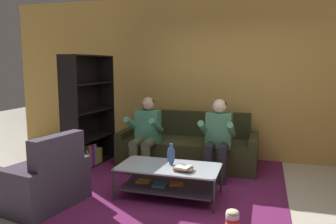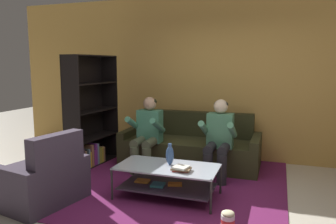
{
  "view_description": "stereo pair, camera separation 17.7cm",
  "coord_description": "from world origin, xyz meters",
  "px_view_note": "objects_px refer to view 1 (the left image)",
  "views": [
    {
      "loc": [
        0.77,
        -3.44,
        1.69
      ],
      "look_at": [
        -0.5,
        0.81,
        1.04
      ],
      "focal_mm": 35.0,
      "sensor_mm": 36.0,
      "label": 1
    },
    {
      "loc": [
        0.94,
        -3.38,
        1.69
      ],
      "look_at": [
        -0.5,
        0.81,
        1.04
      ],
      "focal_mm": 35.0,
      "sensor_mm": 36.0,
      "label": 2
    }
  ],
  "objects_px": {
    "armchair": "(41,182)",
    "popcorn_tub": "(232,220)",
    "person_seated_left": "(146,131)",
    "coffee_table": "(168,176)",
    "bookshelf": "(85,125)",
    "couch": "(188,147)",
    "person_seated_right": "(218,135)",
    "vase": "(171,155)",
    "book_stack": "(183,168)"
  },
  "relations": [
    {
      "from": "bookshelf",
      "to": "armchair",
      "type": "bearing_deg",
      "value": -78.46
    },
    {
      "from": "vase",
      "to": "bookshelf",
      "type": "height_order",
      "value": "bookshelf"
    },
    {
      "from": "person_seated_left",
      "to": "popcorn_tub",
      "type": "height_order",
      "value": "person_seated_left"
    },
    {
      "from": "book_stack",
      "to": "bookshelf",
      "type": "bearing_deg",
      "value": 151.94
    },
    {
      "from": "coffee_table",
      "to": "bookshelf",
      "type": "xyz_separation_m",
      "value": [
        -1.71,
        0.9,
        0.42
      ]
    },
    {
      "from": "armchair",
      "to": "bookshelf",
      "type": "bearing_deg",
      "value": 101.54
    },
    {
      "from": "couch",
      "to": "armchair",
      "type": "distance_m",
      "value": 2.48
    },
    {
      "from": "coffee_table",
      "to": "bookshelf",
      "type": "height_order",
      "value": "bookshelf"
    },
    {
      "from": "person_seated_right",
      "to": "bookshelf",
      "type": "relative_size",
      "value": 0.64
    },
    {
      "from": "bookshelf",
      "to": "person_seated_left",
      "type": "bearing_deg",
      "value": 0.77
    },
    {
      "from": "couch",
      "to": "person_seated_right",
      "type": "distance_m",
      "value": 0.85
    },
    {
      "from": "person_seated_right",
      "to": "vase",
      "type": "relative_size",
      "value": 4.23
    },
    {
      "from": "person_seated_right",
      "to": "person_seated_left",
      "type": "bearing_deg",
      "value": -179.99
    },
    {
      "from": "person_seated_right",
      "to": "book_stack",
      "type": "height_order",
      "value": "person_seated_right"
    },
    {
      "from": "person_seated_left",
      "to": "popcorn_tub",
      "type": "xyz_separation_m",
      "value": [
        1.52,
        -1.54,
        -0.53
      ]
    },
    {
      "from": "vase",
      "to": "armchair",
      "type": "distance_m",
      "value": 1.61
    },
    {
      "from": "armchair",
      "to": "person_seated_right",
      "type": "bearing_deg",
      "value": 39.93
    },
    {
      "from": "bookshelf",
      "to": "couch",
      "type": "bearing_deg",
      "value": 18.35
    },
    {
      "from": "vase",
      "to": "book_stack",
      "type": "bearing_deg",
      "value": -42.66
    },
    {
      "from": "person_seated_right",
      "to": "vase",
      "type": "bearing_deg",
      "value": -118.7
    },
    {
      "from": "armchair",
      "to": "book_stack",
      "type": "bearing_deg",
      "value": 18.1
    },
    {
      "from": "person_seated_left",
      "to": "person_seated_right",
      "type": "relative_size",
      "value": 1.0
    },
    {
      "from": "vase",
      "to": "coffee_table",
      "type": "bearing_deg",
      "value": -107.49
    },
    {
      "from": "person_seated_right",
      "to": "vase",
      "type": "height_order",
      "value": "person_seated_right"
    },
    {
      "from": "couch",
      "to": "popcorn_tub",
      "type": "height_order",
      "value": "couch"
    },
    {
      "from": "couch",
      "to": "coffee_table",
      "type": "height_order",
      "value": "couch"
    },
    {
      "from": "couch",
      "to": "armchair",
      "type": "xyz_separation_m",
      "value": [
        -1.31,
        -2.1,
        -0.0
      ]
    },
    {
      "from": "person_seated_left",
      "to": "person_seated_right",
      "type": "xyz_separation_m",
      "value": [
        1.14,
        0.0,
        0.0
      ]
    },
    {
      "from": "vase",
      "to": "popcorn_tub",
      "type": "distance_m",
      "value": 1.17
    },
    {
      "from": "bookshelf",
      "to": "popcorn_tub",
      "type": "bearing_deg",
      "value": -30.48
    },
    {
      "from": "popcorn_tub",
      "to": "person_seated_right",
      "type": "bearing_deg",
      "value": 103.94
    },
    {
      "from": "person_seated_left",
      "to": "coffee_table",
      "type": "bearing_deg",
      "value": -54.77
    },
    {
      "from": "person_seated_left",
      "to": "couch",
      "type": "bearing_deg",
      "value": 42.85
    },
    {
      "from": "person_seated_right",
      "to": "popcorn_tub",
      "type": "distance_m",
      "value": 1.67
    },
    {
      "from": "person_seated_left",
      "to": "book_stack",
      "type": "relative_size",
      "value": 5.06
    },
    {
      "from": "coffee_table",
      "to": "vase",
      "type": "relative_size",
      "value": 4.6
    },
    {
      "from": "coffee_table",
      "to": "armchair",
      "type": "xyz_separation_m",
      "value": [
        -1.39,
        -0.66,
        0.02
      ]
    },
    {
      "from": "vase",
      "to": "popcorn_tub",
      "type": "relative_size",
      "value": 1.28
    },
    {
      "from": "armchair",
      "to": "popcorn_tub",
      "type": "bearing_deg",
      "value": 1.05
    },
    {
      "from": "person_seated_right",
      "to": "armchair",
      "type": "height_order",
      "value": "person_seated_right"
    },
    {
      "from": "coffee_table",
      "to": "vase",
      "type": "height_order",
      "value": "vase"
    },
    {
      "from": "person_seated_right",
      "to": "armchair",
      "type": "relative_size",
      "value": 1.1
    },
    {
      "from": "coffee_table",
      "to": "armchair",
      "type": "bearing_deg",
      "value": -154.75
    },
    {
      "from": "bookshelf",
      "to": "popcorn_tub",
      "type": "xyz_separation_m",
      "value": [
        2.58,
        -1.52,
        -0.58
      ]
    },
    {
      "from": "book_stack",
      "to": "armchair",
      "type": "xyz_separation_m",
      "value": [
        -1.62,
        -0.53,
        -0.15
      ]
    },
    {
      "from": "person_seated_left",
      "to": "book_stack",
      "type": "height_order",
      "value": "person_seated_left"
    },
    {
      "from": "person_seated_left",
      "to": "coffee_table",
      "type": "height_order",
      "value": "person_seated_left"
    },
    {
      "from": "person_seated_right",
      "to": "book_stack",
      "type": "xyz_separation_m",
      "value": [
        -0.26,
        -1.05,
        -0.2
      ]
    },
    {
      "from": "popcorn_tub",
      "to": "coffee_table",
      "type": "bearing_deg",
      "value": 144.68
    },
    {
      "from": "book_stack",
      "to": "person_seated_right",
      "type": "bearing_deg",
      "value": 75.85
    }
  ]
}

